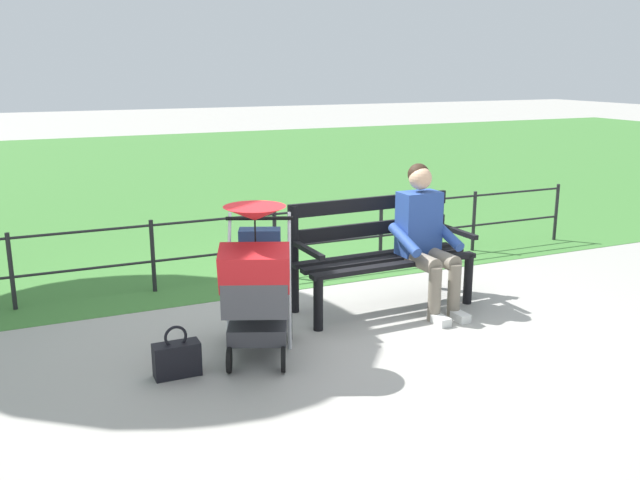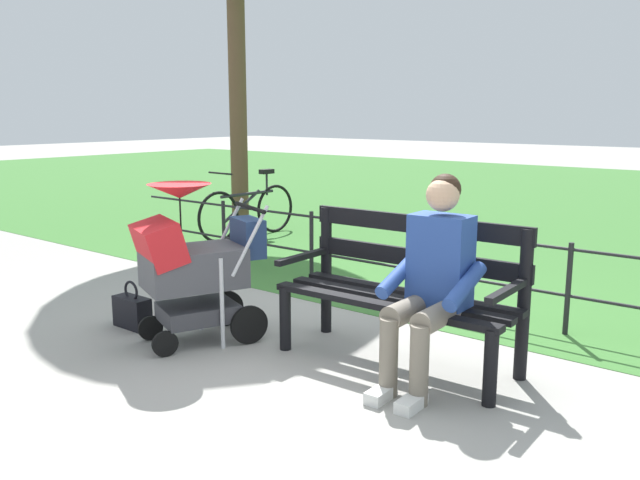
{
  "view_description": "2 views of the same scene",
  "coord_description": "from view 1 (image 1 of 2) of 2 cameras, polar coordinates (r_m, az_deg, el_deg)",
  "views": [
    {
      "loc": [
        2.33,
        5.03,
        2.1
      ],
      "look_at": [
        0.11,
        0.06,
        0.71
      ],
      "focal_mm": 38.59,
      "sensor_mm": 36.0,
      "label": 1
    },
    {
      "loc": [
        -2.73,
        3.49,
        1.63
      ],
      "look_at": [
        0.09,
        -0.03,
        0.76
      ],
      "focal_mm": 36.95,
      "sensor_mm": 36.0,
      "label": 2
    }
  ],
  "objects": [
    {
      "name": "grass_lawn",
      "position": [
        14.18,
        -14.42,
        5.33
      ],
      "size": [
        40.0,
        16.0,
        0.01
      ],
      "primitive_type": "cube",
      "color": "#3D7533",
      "rests_on": "ground"
    },
    {
      "name": "stroller",
      "position": [
        4.99,
        -5.25,
        -3.3
      ],
      "size": [
        0.79,
        1.0,
        1.15
      ],
      "color": "black",
      "rests_on": "ground"
    },
    {
      "name": "park_bench",
      "position": [
        6.1,
        4.93,
        -0.71
      ],
      "size": [
        1.61,
        0.64,
        0.96
      ],
      "color": "black",
      "rests_on": "ground"
    },
    {
      "name": "park_fence",
      "position": [
        7.06,
        -1.72,
        0.52
      ],
      "size": [
        7.38,
        0.04,
        0.7
      ],
      "color": "black",
      "rests_on": "ground"
    },
    {
      "name": "handbag",
      "position": [
        4.93,
        -11.78,
        -9.6
      ],
      "size": [
        0.32,
        0.14,
        0.37
      ],
      "color": "black",
      "rests_on": "ground"
    },
    {
      "name": "ground_plane",
      "position": [
        5.93,
        0.76,
        -6.45
      ],
      "size": [
        60.0,
        60.0,
        0.0
      ],
      "primitive_type": "plane",
      "color": "#9E9B93"
    },
    {
      "name": "person_on_bench",
      "position": [
        6.04,
        8.73,
        0.51
      ],
      "size": [
        0.54,
        0.74,
        1.28
      ],
      "color": "slate",
      "rests_on": "ground"
    }
  ]
}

